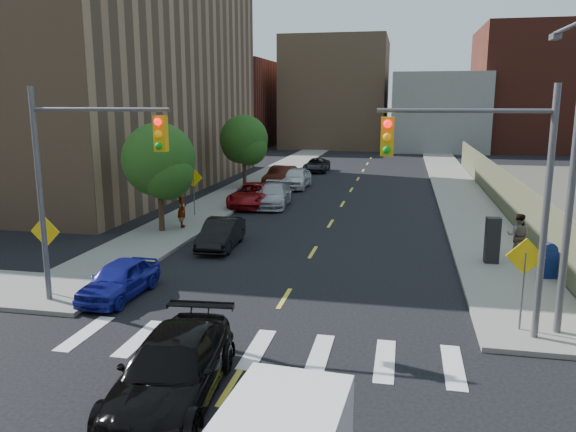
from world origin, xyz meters
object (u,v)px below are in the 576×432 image
at_px(parked_car_grey, 317,165).
at_px(pedestrian_east, 518,236).
at_px(black_sedan, 172,370).
at_px(parked_car_blue, 119,279).
at_px(parked_car_silver, 273,195).
at_px(payphone, 492,240).
at_px(parked_car_white, 296,178).
at_px(parked_car_red, 253,195).
at_px(parked_car_black, 221,234).
at_px(pedestrian_west, 182,208).
at_px(parked_car_maroon, 281,176).
at_px(mailbox, 549,261).

bearing_deg(parked_car_grey, pedestrian_east, -65.49).
bearing_deg(black_sedan, parked_car_blue, 122.16).
relative_size(parked_car_grey, pedestrian_east, 2.44).
bearing_deg(parked_car_silver, payphone, -46.78).
relative_size(black_sedan, pedestrian_east, 2.74).
relative_size(parked_car_white, pedestrian_east, 2.49).
height_order(parked_car_blue, parked_car_red, parked_car_red).
bearing_deg(parked_car_black, parked_car_silver, 86.83).
xyz_separation_m(parked_car_blue, parked_car_silver, (1.30, 17.26, 0.08)).
bearing_deg(parked_car_silver, pedestrian_west, -116.45).
height_order(parked_car_white, pedestrian_east, pedestrian_east).
xyz_separation_m(parked_car_red, parked_car_maroon, (0.00, 8.45, 0.06)).
bearing_deg(parked_car_red, parked_car_blue, -91.22).
relative_size(mailbox, payphone, 0.71).
xyz_separation_m(parked_car_blue, pedestrian_east, (14.03, 7.43, 0.44)).
distance_m(parked_car_blue, parked_car_grey, 35.17).
bearing_deg(payphone, parked_car_white, 119.55).
height_order(parked_car_grey, black_sedan, black_sedan).
height_order(parked_car_red, black_sedan, black_sedan).
bearing_deg(parked_car_white, black_sedan, -83.47).
bearing_deg(parked_car_red, parked_car_black, -83.95).
bearing_deg(parked_car_red, parked_car_silver, 5.08).
distance_m(parked_car_red, payphone, 16.75).
distance_m(parked_car_blue, black_sedan, 7.41).
height_order(pedestrian_west, pedestrian_east, pedestrian_west).
relative_size(parked_car_blue, payphone, 2.01).
relative_size(parked_car_white, mailbox, 3.51).
relative_size(parked_car_blue, parked_car_grey, 0.82).
height_order(parked_car_white, parked_car_grey, parked_car_white).
bearing_deg(mailbox, parked_car_white, 115.64).
height_order(parked_car_red, mailbox, mailbox).
bearing_deg(mailbox, parked_car_red, 132.01).
relative_size(parked_car_red, parked_car_silver, 1.05).
bearing_deg(parked_car_blue, parked_car_silver, 87.74).
xyz_separation_m(black_sedan, mailbox, (10.19, 10.70, 0.05)).
distance_m(parked_car_blue, mailbox, 15.40).
bearing_deg(parked_car_blue, pedestrian_east, 29.93).
bearing_deg(parked_car_grey, parked_car_silver, -90.16).
relative_size(parked_car_red, mailbox, 3.95).
distance_m(parked_car_grey, mailbox, 33.17).
bearing_deg(parked_car_silver, black_sedan, -85.85).
height_order(mailbox, payphone, payphone).
bearing_deg(parked_car_silver, parked_car_grey, 86.42).
bearing_deg(pedestrian_west, parked_car_silver, -43.94).
bearing_deg(pedestrian_east, black_sedan, 68.92).
height_order(parked_car_silver, parked_car_white, parked_car_white).
xyz_separation_m(parked_car_blue, mailbox, (14.64, 4.77, 0.15)).
relative_size(parked_car_black, parked_car_maroon, 0.84).
height_order(parked_car_red, parked_car_maroon, parked_car_maroon).
xyz_separation_m(parked_car_red, black_sedan, (4.45, -23.04, 0.02)).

